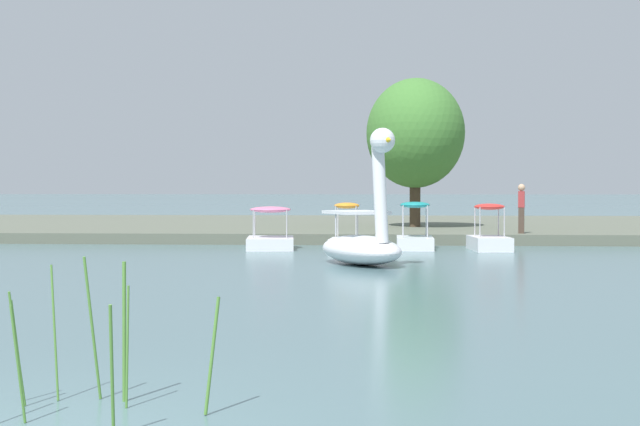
{
  "coord_description": "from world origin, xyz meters",
  "views": [
    {
      "loc": [
        3.0,
        -6.84,
        2.01
      ],
      "look_at": [
        1.17,
        20.96,
        1.22
      ],
      "focal_mm": 51.0,
      "sensor_mm": 36.0,
      "label": 1
    }
  ],
  "objects_px": {
    "swan_boat": "(363,239)",
    "pedal_boat_orange": "(347,236)",
    "tree_sapling_by_fence": "(415,134)",
    "person_on_path": "(521,206)",
    "pedal_boat_teal": "(415,235)",
    "pedal_boat_pink": "(270,235)",
    "pedal_boat_red": "(489,237)"
  },
  "relations": [
    {
      "from": "pedal_boat_red",
      "to": "person_on_path",
      "type": "distance_m",
      "value": 3.6
    },
    {
      "from": "pedal_boat_teal",
      "to": "swan_boat",
      "type": "bearing_deg",
      "value": -104.42
    },
    {
      "from": "pedal_boat_pink",
      "to": "person_on_path",
      "type": "bearing_deg",
      "value": 19.44
    },
    {
      "from": "pedal_boat_red",
      "to": "person_on_path",
      "type": "relative_size",
      "value": 1.24
    },
    {
      "from": "pedal_boat_pink",
      "to": "tree_sapling_by_fence",
      "type": "distance_m",
      "value": 10.3
    },
    {
      "from": "pedal_boat_orange",
      "to": "pedal_boat_pink",
      "type": "height_order",
      "value": "pedal_boat_orange"
    },
    {
      "from": "pedal_boat_teal",
      "to": "pedal_boat_pink",
      "type": "bearing_deg",
      "value": -176.26
    },
    {
      "from": "swan_boat",
      "to": "pedal_boat_teal",
      "type": "bearing_deg",
      "value": 75.58
    },
    {
      "from": "pedal_boat_pink",
      "to": "tree_sapling_by_fence",
      "type": "bearing_deg",
      "value": 58.47
    },
    {
      "from": "pedal_boat_orange",
      "to": "pedal_boat_pink",
      "type": "relative_size",
      "value": 0.7
    },
    {
      "from": "swan_boat",
      "to": "pedal_boat_pink",
      "type": "distance_m",
      "value": 6.62
    },
    {
      "from": "swan_boat",
      "to": "person_on_path",
      "type": "bearing_deg",
      "value": 58.49
    },
    {
      "from": "swan_boat",
      "to": "pedal_boat_teal",
      "type": "relative_size",
      "value": 1.67
    },
    {
      "from": "tree_sapling_by_fence",
      "to": "person_on_path",
      "type": "distance_m",
      "value": 6.87
    },
    {
      "from": "pedal_boat_orange",
      "to": "pedal_boat_teal",
      "type": "bearing_deg",
      "value": -2.02
    },
    {
      "from": "pedal_boat_red",
      "to": "tree_sapling_by_fence",
      "type": "xyz_separation_m",
      "value": [
        -2.05,
        8.28,
        3.81
      ]
    },
    {
      "from": "swan_boat",
      "to": "tree_sapling_by_fence",
      "type": "xyz_separation_m",
      "value": [
        1.89,
        13.99,
        3.56
      ]
    },
    {
      "from": "pedal_boat_red",
      "to": "pedal_boat_teal",
      "type": "distance_m",
      "value": 2.39
    },
    {
      "from": "pedal_boat_pink",
      "to": "pedal_boat_orange",
      "type": "bearing_deg",
      "value": 8.85
    },
    {
      "from": "pedal_boat_teal",
      "to": "person_on_path",
      "type": "relative_size",
      "value": 1.28
    },
    {
      "from": "pedal_boat_teal",
      "to": "person_on_path",
      "type": "bearing_deg",
      "value": 35.15
    },
    {
      "from": "swan_boat",
      "to": "pedal_boat_red",
      "type": "height_order",
      "value": "swan_boat"
    },
    {
      "from": "person_on_path",
      "to": "pedal_boat_pink",
      "type": "bearing_deg",
      "value": -160.56
    },
    {
      "from": "pedal_boat_orange",
      "to": "person_on_path",
      "type": "bearing_deg",
      "value": 23.43
    },
    {
      "from": "tree_sapling_by_fence",
      "to": "person_on_path",
      "type": "relative_size",
      "value": 3.5
    },
    {
      "from": "swan_boat",
      "to": "pedal_boat_orange",
      "type": "relative_size",
      "value": 2.11
    },
    {
      "from": "swan_boat",
      "to": "pedal_boat_teal",
      "type": "distance_m",
      "value": 6.34
    },
    {
      "from": "swan_boat",
      "to": "pedal_boat_red",
      "type": "bearing_deg",
      "value": 55.46
    },
    {
      "from": "tree_sapling_by_fence",
      "to": "pedal_boat_orange",
      "type": "bearing_deg",
      "value": -108.02
    },
    {
      "from": "swan_boat",
      "to": "pedal_boat_orange",
      "type": "xyz_separation_m",
      "value": [
        -0.64,
        6.22,
        -0.27
      ]
    },
    {
      "from": "pedal_boat_pink",
      "to": "person_on_path",
      "type": "height_order",
      "value": "person_on_path"
    },
    {
      "from": "pedal_boat_red",
      "to": "tree_sapling_by_fence",
      "type": "relative_size",
      "value": 0.36
    }
  ]
}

